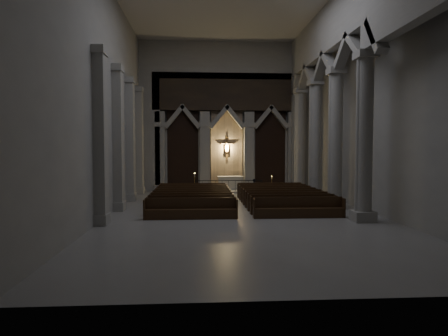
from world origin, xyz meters
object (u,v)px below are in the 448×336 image
(pews, at_px, (237,201))
(worshipper, at_px, (255,188))
(candle_stand_left, at_px, (195,189))
(candle_stand_right, at_px, (272,188))
(altar_rail, at_px, (229,184))
(altar, at_px, (230,183))

(pews, xyz_separation_m, worshipper, (1.71, 4.77, 0.29))
(candle_stand_left, xyz_separation_m, candle_stand_right, (5.98, 0.84, -0.09))
(candle_stand_left, bearing_deg, pews, -66.84)
(altar_rail, relative_size, candle_stand_left, 3.19)
(altar, distance_m, pews, 8.26)
(candle_stand_right, bearing_deg, altar_rail, -178.79)
(candle_stand_left, distance_m, pews, 6.65)
(candle_stand_left, xyz_separation_m, pews, (2.62, -6.12, -0.11))
(altar, height_order, candle_stand_right, candle_stand_right)
(candle_stand_left, relative_size, pews, 0.16)
(candle_stand_right, bearing_deg, pews, -115.78)
(pews, relative_size, worshipper, 7.95)
(altar_rail, bearing_deg, altar, 80.17)
(altar_rail, relative_size, worshipper, 4.11)
(altar, xyz_separation_m, candle_stand_right, (3.12, -1.29, -0.33))
(pews, height_order, worshipper, worshipper)
(altar, bearing_deg, worshipper, -67.00)
(altar_rail, height_order, pews, pews)
(candle_stand_right, height_order, worshipper, candle_stand_right)
(altar_rail, distance_m, worshipper, 2.72)
(altar, bearing_deg, pews, -91.64)
(candle_stand_right, distance_m, pews, 7.73)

